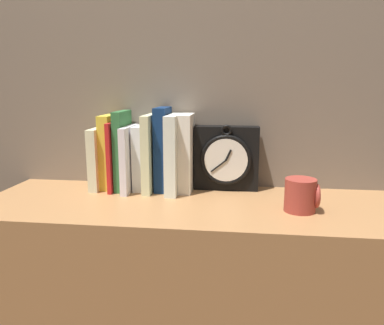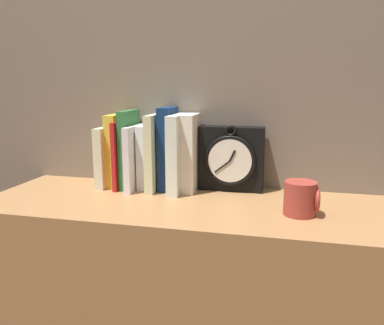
% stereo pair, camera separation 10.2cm
% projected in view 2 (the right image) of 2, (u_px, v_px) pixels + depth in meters
% --- Properties ---
extents(wall_back, '(6.00, 0.05, 2.60)m').
position_uv_depth(wall_back, '(208.00, 39.00, 1.16)').
color(wall_back, '#756656').
rests_on(wall_back, ground_plane).
extents(clock, '(0.20, 0.07, 0.21)m').
position_uv_depth(clock, '(231.00, 159.00, 1.15)').
color(clock, black).
rests_on(clock, bookshelf).
extents(book_slot0_cream, '(0.03, 0.13, 0.19)m').
position_uv_depth(book_slot0_cream, '(107.00, 157.00, 1.21)').
color(book_slot0_cream, beige).
rests_on(book_slot0_cream, bookshelf).
extents(book_slot1_yellow, '(0.04, 0.11, 0.23)m').
position_uv_depth(book_slot1_yellow, '(117.00, 150.00, 1.21)').
color(book_slot1_yellow, yellow).
rests_on(book_slot1_yellow, bookshelf).
extents(book_slot2_red, '(0.01, 0.14, 0.21)m').
position_uv_depth(book_slot2_red, '(122.00, 154.00, 1.19)').
color(book_slot2_red, red).
rests_on(book_slot2_red, bookshelf).
extents(book_slot3_green, '(0.03, 0.13, 0.24)m').
position_uv_depth(book_slot3_green, '(129.00, 149.00, 1.19)').
color(book_slot3_green, '#306E3A').
rests_on(book_slot3_green, bookshelf).
extents(book_slot4_white, '(0.02, 0.16, 0.20)m').
position_uv_depth(book_slot4_white, '(135.00, 157.00, 1.17)').
color(book_slot4_white, white).
rests_on(book_slot4_white, bookshelf).
extents(book_slot5_white, '(0.04, 0.11, 0.20)m').
position_uv_depth(book_slot5_white, '(148.00, 157.00, 1.19)').
color(book_slot5_white, white).
rests_on(book_slot5_white, bookshelf).
extents(book_slot6_cream, '(0.03, 0.14, 0.24)m').
position_uv_depth(book_slot6_cream, '(155.00, 152.00, 1.16)').
color(book_slot6_cream, beige).
rests_on(book_slot6_cream, bookshelf).
extents(book_slot7_navy, '(0.04, 0.11, 0.26)m').
position_uv_depth(book_slot7_navy, '(168.00, 149.00, 1.17)').
color(book_slot7_navy, navy).
rests_on(book_slot7_navy, bookshelf).
extents(book_slot8_white, '(0.03, 0.16, 0.24)m').
position_uv_depth(book_slot8_white, '(178.00, 153.00, 1.14)').
color(book_slot8_white, white).
rests_on(book_slot8_white, bookshelf).
extents(book_slot9_white, '(0.04, 0.12, 0.24)m').
position_uv_depth(book_slot9_white, '(191.00, 153.00, 1.15)').
color(book_slot9_white, white).
rests_on(book_slot9_white, bookshelf).
extents(mug, '(0.09, 0.08, 0.09)m').
position_uv_depth(mug, '(301.00, 198.00, 0.94)').
color(mug, '#9E382D').
rests_on(mug, bookshelf).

